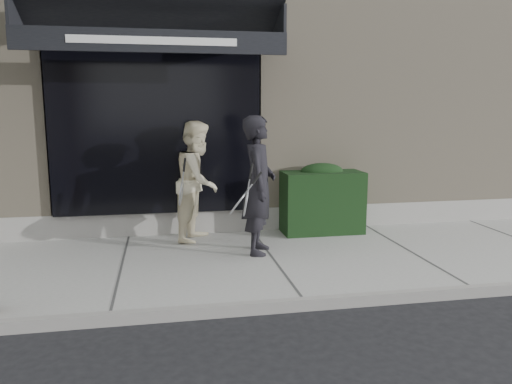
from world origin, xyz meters
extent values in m
plane|color=black|center=(0.00, 0.00, 0.00)|extent=(80.00, 80.00, 0.00)
cube|color=gray|center=(0.00, 0.00, 0.06)|extent=(20.00, 3.00, 0.12)
cube|color=gray|center=(0.00, -1.55, 0.07)|extent=(20.00, 0.10, 0.14)
cube|color=tan|center=(0.00, 5.00, 2.75)|extent=(14.00, 7.00, 5.50)
cube|color=gray|center=(0.00, 1.70, 0.25)|extent=(14.02, 0.42, 0.50)
cube|color=black|center=(-1.50, 1.55, 1.80)|extent=(3.20, 0.30, 2.60)
cube|color=gray|center=(-3.10, 1.70, 1.80)|extent=(0.08, 0.40, 2.60)
cube|color=gray|center=(0.10, 1.70, 1.80)|extent=(0.08, 0.40, 2.60)
cube|color=gray|center=(-1.50, 1.70, 3.14)|extent=(3.36, 0.40, 0.12)
cube|color=black|center=(-1.50, 1.00, 3.40)|extent=(3.60, 1.03, 0.55)
cube|color=black|center=(-1.50, 0.50, 3.01)|extent=(3.60, 0.05, 0.30)
cube|color=white|center=(-1.50, 0.47, 3.01)|extent=(2.20, 0.01, 0.10)
cube|color=black|center=(-3.28, 1.00, 3.32)|extent=(0.04, 1.00, 0.45)
cube|color=black|center=(0.28, 1.00, 3.32)|extent=(0.04, 1.00, 0.45)
cube|color=black|center=(1.10, 1.25, 0.62)|extent=(1.30, 0.70, 1.00)
ellipsoid|color=black|center=(1.10, 1.25, 1.12)|extent=(0.71, 0.38, 0.27)
imported|color=black|center=(-0.14, 0.27, 1.08)|extent=(0.63, 0.80, 1.92)
torus|color=silver|center=(-0.37, -0.05, 0.90)|extent=(0.12, 0.31, 0.30)
cylinder|color=silver|center=(-0.37, -0.05, 0.90)|extent=(0.09, 0.27, 0.27)
cylinder|color=silver|center=(-0.37, -0.05, 0.90)|extent=(0.18, 0.05, 0.05)
cylinder|color=black|center=(-0.37, -0.05, 0.90)|extent=(0.21, 0.06, 0.06)
torus|color=silver|center=(-0.47, -0.03, 0.90)|extent=(0.28, 0.35, 0.26)
cylinder|color=silver|center=(-0.47, -0.03, 0.90)|extent=(0.23, 0.31, 0.22)
cylinder|color=silver|center=(-0.47, -0.03, 0.90)|extent=(0.16, 0.06, 0.12)
cylinder|color=black|center=(-0.47, -0.03, 0.90)|extent=(0.18, 0.08, 0.15)
imported|color=beige|center=(-0.91, 1.13, 1.03)|extent=(1.00, 1.10, 1.83)
torus|color=silver|center=(-1.18, 0.81, 0.91)|extent=(0.11, 0.31, 0.30)
cylinder|color=silver|center=(-1.18, 0.81, 0.91)|extent=(0.08, 0.27, 0.27)
cylinder|color=silver|center=(-1.18, 0.81, 0.91)|extent=(0.18, 0.05, 0.04)
cylinder|color=black|center=(-1.18, 0.81, 0.91)|extent=(0.21, 0.06, 0.06)
camera|label=1|loc=(-1.44, -6.43, 2.15)|focal=35.00mm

